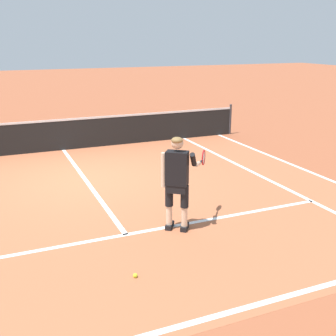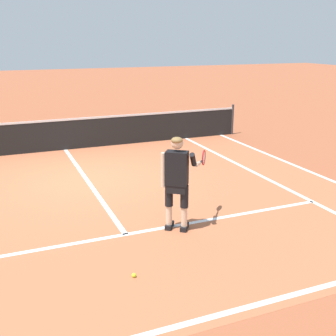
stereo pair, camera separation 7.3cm
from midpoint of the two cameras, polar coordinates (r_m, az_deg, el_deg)
ground_plane at (r=10.54m, az=-10.83°, el=-1.46°), size 80.00×80.00×0.00m
court_inner_surface at (r=9.21m, az=-8.96°, el=-4.09°), size 10.98×9.41×0.00m
line_baseline at (r=5.44m, az=3.20°, el=-20.23°), size 10.98×0.10×0.01m
line_service at (r=7.53m, az=-5.48°, el=-8.94°), size 8.23×0.10×0.01m
line_centre_service at (r=10.42m, az=-10.68°, el=-1.65°), size 0.10×6.40×0.01m
line_singles_right at (r=10.84m, az=12.65°, el=-1.03°), size 0.10×9.01×0.01m
line_doubles_right at (r=11.66m, az=18.21°, el=-0.20°), size 0.10×9.01×0.01m
tennis_net at (r=13.33m, az=-13.70°, el=4.48°), size 11.96×0.08×1.07m
tennis_player at (r=7.34m, az=1.59°, el=-1.24°), size 1.11×0.83×1.71m
tennis_ball_near_feet at (r=6.28m, az=-4.30°, el=-14.27°), size 0.07×0.07×0.07m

